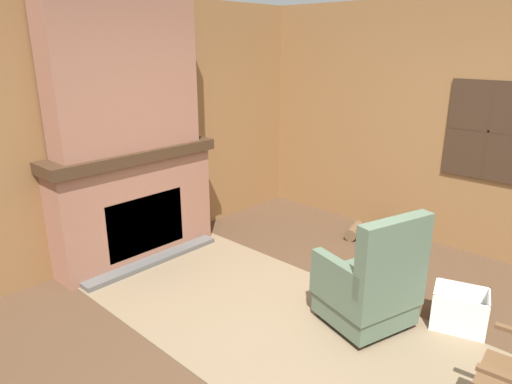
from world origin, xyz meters
name	(u,v)px	position (x,y,z in m)	size (l,w,h in m)	color
ground_plane	(317,351)	(0.00, 0.00, 0.00)	(14.00, 14.00, 0.00)	#4C3523
wood_panel_wall_left	(118,132)	(-2.57, 0.00, 1.33)	(0.06, 5.68, 2.66)	olive
wood_panel_wall_back	(467,129)	(0.01, 2.57, 1.33)	(5.68, 0.09, 2.66)	olive
fireplace_hearth	(136,205)	(-2.34, 0.00, 0.59)	(0.58, 1.82, 1.18)	#93604C
chimney_breast	(124,74)	(-2.35, 0.00, 1.91)	(0.33, 1.51, 1.46)	#93604C
area_rug	(288,328)	(-0.34, 0.07, 0.01)	(3.83, 1.73, 0.01)	#7A664C
armchair	(370,286)	(0.11, 0.54, 0.36)	(0.79, 0.80, 1.00)	#516651
firewood_stack	(366,233)	(-0.80, 2.08, 0.07)	(0.50, 0.45, 0.14)	brown
laundry_basket	(459,309)	(0.65, 1.02, 0.17)	(0.48, 0.42, 0.33)	white
oil_lamp_vase	(91,144)	(-2.39, -0.40, 1.29)	(0.11, 0.11, 0.29)	silver
storage_case	(164,136)	(-2.39, 0.44, 1.25)	(0.13, 0.26, 0.13)	gray
decorative_plate_on_mantel	(136,134)	(-2.41, 0.11, 1.32)	(0.07, 0.27, 0.27)	red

